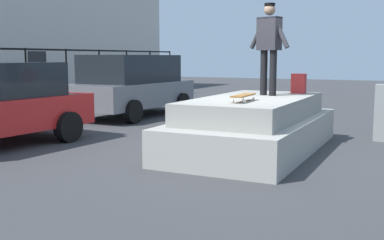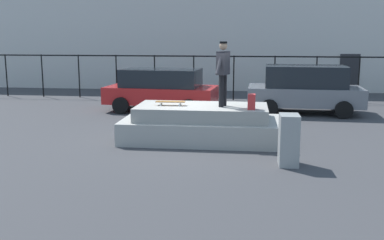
{
  "view_description": "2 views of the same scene",
  "coord_description": "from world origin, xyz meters",
  "px_view_note": "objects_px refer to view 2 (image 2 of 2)",
  "views": [
    {
      "loc": [
        -8.26,
        -3.02,
        1.77
      ],
      "look_at": [
        0.16,
        1.1,
        0.52
      ],
      "focal_mm": 44.67,
      "sensor_mm": 36.0,
      "label": 1
    },
    {
      "loc": [
        1.58,
        -12.69,
        2.99
      ],
      "look_at": [
        -0.05,
        0.41,
        0.48
      ],
      "focal_mm": 42.2,
      "sensor_mm": 36.0,
      "label": 2
    }
  ],
  "objects_px": {
    "car_grey_hatchback_mid": "(305,88)",
    "skateboarder": "(223,69)",
    "skateboard": "(170,102)",
    "car_red_hatchback_near": "(161,89)",
    "utility_box": "(289,140)",
    "backpack": "(252,102)"
  },
  "relations": [
    {
      "from": "car_red_hatchback_near",
      "to": "skateboard",
      "type": "bearing_deg",
      "value": -76.12
    },
    {
      "from": "skateboarder",
      "to": "car_grey_hatchback_mid",
      "type": "relative_size",
      "value": 0.41
    },
    {
      "from": "skateboarder",
      "to": "car_grey_hatchback_mid",
      "type": "xyz_separation_m",
      "value": [
        2.85,
        5.09,
        -1.1
      ]
    },
    {
      "from": "skateboard",
      "to": "car_red_hatchback_near",
      "type": "distance_m",
      "value": 5.09
    },
    {
      "from": "skateboarder",
      "to": "car_red_hatchback_near",
      "type": "height_order",
      "value": "skateboarder"
    },
    {
      "from": "car_red_hatchback_near",
      "to": "utility_box",
      "type": "distance_m",
      "value": 8.32
    },
    {
      "from": "skateboard",
      "to": "backpack",
      "type": "bearing_deg",
      "value": -9.87
    },
    {
      "from": "skateboard",
      "to": "car_grey_hatchback_mid",
      "type": "relative_size",
      "value": 0.19
    },
    {
      "from": "skateboarder",
      "to": "skateboard",
      "type": "relative_size",
      "value": 2.13
    },
    {
      "from": "skateboarder",
      "to": "utility_box",
      "type": "height_order",
      "value": "skateboarder"
    },
    {
      "from": "skateboarder",
      "to": "car_grey_hatchback_mid",
      "type": "distance_m",
      "value": 5.94
    },
    {
      "from": "skateboard",
      "to": "car_grey_hatchback_mid",
      "type": "height_order",
      "value": "car_grey_hatchback_mid"
    },
    {
      "from": "backpack",
      "to": "car_grey_hatchback_mid",
      "type": "bearing_deg",
      "value": 161.45
    },
    {
      "from": "skateboarder",
      "to": "car_red_hatchback_near",
      "type": "xyz_separation_m",
      "value": [
        -2.7,
        4.92,
        -1.17
      ]
    },
    {
      "from": "skateboard",
      "to": "car_red_hatchback_near",
      "type": "bearing_deg",
      "value": 103.88
    },
    {
      "from": "car_grey_hatchback_mid",
      "to": "backpack",
      "type": "bearing_deg",
      "value": -110.48
    },
    {
      "from": "car_grey_hatchback_mid",
      "to": "skateboarder",
      "type": "bearing_deg",
      "value": -119.28
    },
    {
      "from": "skateboard",
      "to": "car_red_hatchback_near",
      "type": "relative_size",
      "value": 0.19
    },
    {
      "from": "car_red_hatchback_near",
      "to": "utility_box",
      "type": "bearing_deg",
      "value": -58.43
    },
    {
      "from": "backpack",
      "to": "skateboarder",
      "type": "bearing_deg",
      "value": -115.53
    },
    {
      "from": "skateboard",
      "to": "car_red_hatchback_near",
      "type": "height_order",
      "value": "car_red_hatchback_near"
    },
    {
      "from": "utility_box",
      "to": "backpack",
      "type": "bearing_deg",
      "value": 115.04
    }
  ]
}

